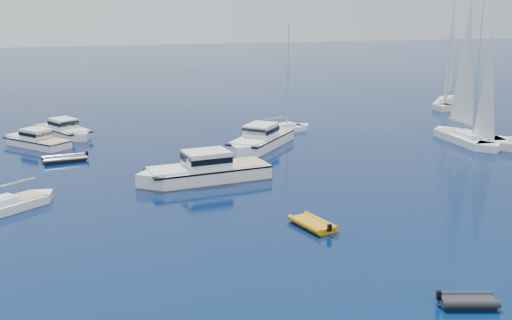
{
  "coord_description": "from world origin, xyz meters",
  "views": [
    {
      "loc": [
        -16.05,
        -22.22,
        14.04
      ],
      "look_at": [
        -2.22,
        23.08,
        2.2
      ],
      "focal_mm": 44.11,
      "sensor_mm": 36.0,
      "label": 1
    }
  ],
  "objects": [
    {
      "name": "motor_cruiser_centre",
      "position": [
        -5.69,
        26.27,
        0.0
      ],
      "size": [
        12.14,
        5.04,
        3.09
      ],
      "primitive_type": null,
      "rotation": [
        0.0,
        0.0,
        1.69
      ],
      "color": "silver",
      "rests_on": "ground"
    },
    {
      "name": "motor_cruiser_far_l",
      "position": [
        -19.3,
        43.6,
        0.0
      ],
      "size": [
        7.68,
        8.42,
        2.3
      ],
      "primitive_type": null,
      "rotation": [
        0.0,
        0.0,
        0.7
      ],
      "color": "white",
      "rests_on": "ground"
    },
    {
      "name": "motor_cruiser_distant",
      "position": [
        2.29,
        36.52,
        0.0
      ],
      "size": [
        9.98,
        10.72,
        2.95
      ],
      "primitive_type": null,
      "rotation": [
        0.0,
        0.0,
        2.42
      ],
      "color": "white",
      "rests_on": "ground"
    },
    {
      "name": "motor_cruiser_horizon",
      "position": [
        -16.41,
        47.9,
        0.0
      ],
      "size": [
        6.9,
        9.55,
        2.44
      ],
      "primitive_type": null,
      "rotation": [
        0.0,
        0.0,
        3.63
      ],
      "color": "silver",
      "rests_on": "ground"
    },
    {
      "name": "sailboat_mid_l",
      "position": [
        -20.9,
        22.48,
        0.0
      ],
      "size": [
        8.65,
        7.44,
        13.38
      ],
      "primitive_type": null,
      "rotation": [
        0.0,
        0.0,
        2.23
      ],
      "color": "silver",
      "rests_on": "ground"
    },
    {
      "name": "sailboat_centre",
      "position": [
        6.85,
        42.95,
        0.0
      ],
      "size": [
        8.52,
        4.91,
        12.19
      ],
      "primitive_type": null,
      "rotation": [
        0.0,
        0.0,
        5.07
      ],
      "color": "white",
      "rests_on": "ground"
    },
    {
      "name": "sailboat_sails_r",
      "position": [
        23.38,
        32.38,
        0.0
      ],
      "size": [
        3.41,
        11.32,
        16.47
      ],
      "primitive_type": null,
      "rotation": [
        0.0,
        0.0,
        3.1
      ],
      "color": "white",
      "rests_on": "ground"
    },
    {
      "name": "sailboat_sails_far",
      "position": [
        35.23,
        53.58,
        0.0
      ],
      "size": [
        9.97,
        10.97,
        17.33
      ],
      "primitive_type": null,
      "rotation": [
        0.0,
        0.0,
        2.44
      ],
      "color": "silver",
      "rests_on": "ground"
    },
    {
      "name": "tender_yellow",
      "position": [
        -1.37,
        13.35,
        0.0
      ],
      "size": [
        2.76,
        3.95,
        0.95
      ],
      "primitive_type": null,
      "rotation": [
        0.0,
        0.0,
        0.24
      ],
      "color": "#C17E0B",
      "rests_on": "ground"
    },
    {
      "name": "tender_grey_near",
      "position": [
        1.67,
        1.11,
        0.0
      ],
      "size": [
        3.18,
        2.38,
        0.95
      ],
      "primitive_type": null,
      "rotation": [
        0.0,
        0.0,
        4.42
      ],
      "color": "black",
      "rests_on": "ground"
    },
    {
      "name": "tender_grey_far",
      "position": [
        -16.54,
        36.18,
        0.0
      ],
      "size": [
        4.32,
        2.72,
        0.95
      ],
      "primitive_type": null,
      "rotation": [
        0.0,
        0.0,
        1.71
      ],
      "color": "black",
      "rests_on": "ground"
    }
  ]
}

